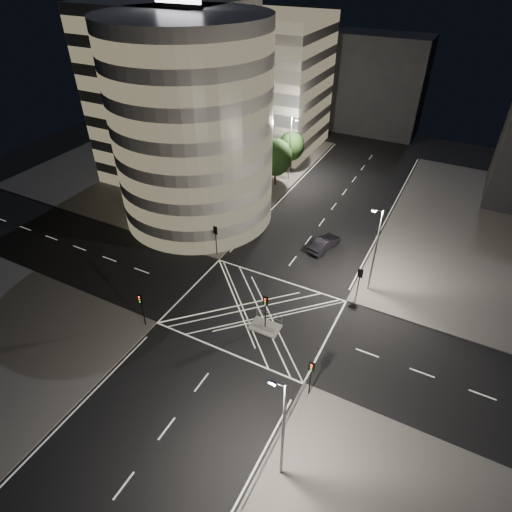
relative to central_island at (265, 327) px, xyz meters
The scene contains 24 objects.
ground 2.50m from the central_island, 143.13° to the left, with size 120.00×120.00×0.00m, color black.
sidewalk_far_left 42.11m from the central_island, 137.41° to the left, with size 42.00×42.00×0.15m, color #585653.
central_island is the anchor object (origin of this frame).
office_tower_curved 32.93m from the central_island, 138.33° to the left, with size 30.00×29.00×27.20m.
office_block_rear 50.90m from the central_island, 118.89° to the left, with size 24.00×16.00×22.00m, color gray.
building_far_end 60.46m from the central_island, 95.76° to the left, with size 18.00×8.00×18.00m, color black.
tree_a 17.01m from the central_island, 139.97° to the left, with size 4.83×4.83×7.48m.
tree_b 21.32m from the central_island, 127.15° to the left, with size 5.02×5.02×7.93m.
tree_c 26.09m from the central_island, 119.05° to the left, with size 4.18×4.18×6.58m.
tree_d 31.47m from the central_island, 113.68° to the left, with size 4.96×4.96×7.44m.
tree_e 36.95m from the central_island, 109.92° to the left, with size 4.18×4.18×6.68m.
traffic_signal_fl 13.91m from the central_island, 142.46° to the left, with size 0.55×0.22×4.00m.
traffic_signal_nl 12.36m from the central_island, 153.86° to the right, with size 0.55×0.22×4.00m.
traffic_signal_fr 11.10m from the central_island, 50.67° to the left, with size 0.55×0.22×4.00m.
traffic_signal_nr 9.08m from the central_island, 37.93° to the right, with size 0.55×0.22×4.00m.
traffic_signal_island 2.84m from the central_island, ahead, with size 0.55×0.22×4.00m.
street_lamp_left_near 18.52m from the central_island, 130.27° to the left, with size 1.25×0.25×10.00m.
street_lamp_left_far 33.95m from the central_island, 109.95° to the left, with size 1.25×0.25×10.00m.
street_lamp_right_far 13.98m from the central_island, 54.70° to the left, with size 1.25×0.25×10.00m.
street_lamp_right_near 15.54m from the central_island, 59.25° to the right, with size 1.25×0.25×10.00m.
railing_near_right 12.39m from the central_island, 59.39° to the right, with size 0.06×11.70×1.10m, color slate.
railing_island_south 1.10m from the central_island, 90.00° to the right, with size 2.80×0.06×1.10m, color slate.
railing_island_north 1.10m from the central_island, 90.00° to the left, with size 2.80×0.06×1.10m, color slate.
sedan 15.67m from the central_island, 88.43° to the left, with size 1.75×5.01×1.65m, color black.
Camera 1 is at (15.18, -28.76, 31.15)m, focal length 30.00 mm.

